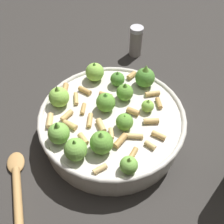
# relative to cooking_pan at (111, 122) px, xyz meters

# --- Properties ---
(ground_plane) EXTENTS (2.40, 2.40, 0.00)m
(ground_plane) POSITION_rel_cooking_pan_xyz_m (0.00, -0.00, -0.04)
(ground_plane) COLOR #2D2B28
(cooking_pan) EXTENTS (0.31, 0.31, 0.12)m
(cooking_pan) POSITION_rel_cooking_pan_xyz_m (0.00, 0.00, 0.00)
(cooking_pan) COLOR beige
(cooking_pan) RESTS_ON ground
(pepper_shaker) EXTENTS (0.04, 0.04, 0.09)m
(pepper_shaker) POSITION_rel_cooking_pan_xyz_m (0.24, 0.20, 0.00)
(pepper_shaker) COLOR gray
(pepper_shaker) RESTS_ON ground
(wooden_spoon) EXTENTS (0.10, 0.21, 0.02)m
(wooden_spoon) POSITION_rel_cooking_pan_xyz_m (-0.23, -0.01, -0.04)
(wooden_spoon) COLOR #B2844C
(wooden_spoon) RESTS_ON ground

